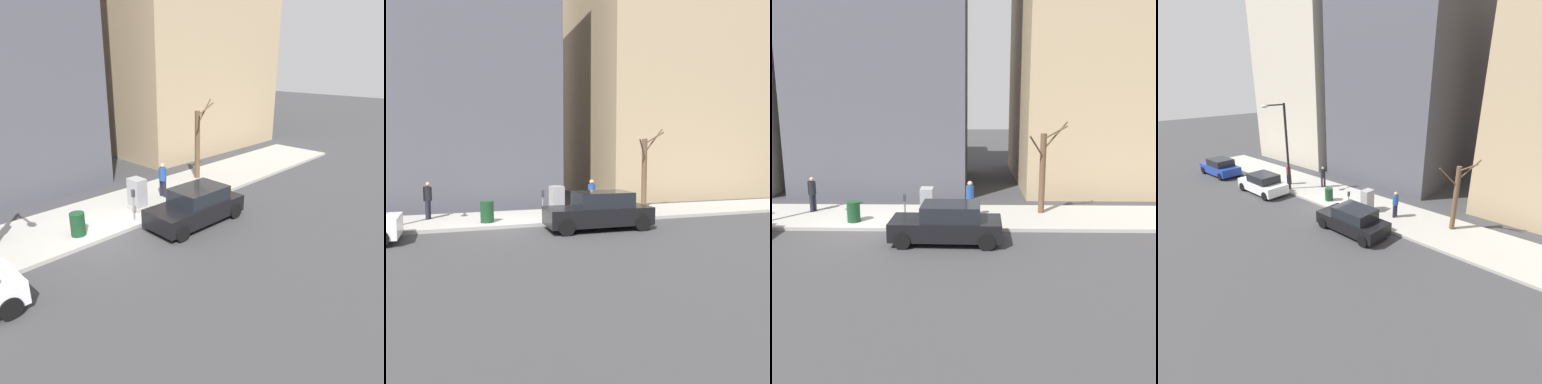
# 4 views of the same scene
# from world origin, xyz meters

# --- Properties ---
(ground_plane) EXTENTS (120.00, 120.00, 0.00)m
(ground_plane) POSITION_xyz_m (0.00, 0.00, 0.00)
(ground_plane) COLOR #38383A
(sidewalk) EXTENTS (4.00, 36.00, 0.15)m
(sidewalk) POSITION_xyz_m (2.00, 0.00, 0.07)
(sidewalk) COLOR #9E9B93
(sidewalk) RESTS_ON ground
(parked_car_black) EXTENTS (2.00, 4.24, 1.52)m
(parked_car_black) POSITION_xyz_m (-1.29, -3.41, 0.74)
(parked_car_black) COLOR black
(parked_car_black) RESTS_ON ground
(parked_car_white) EXTENTS (1.92, 4.20, 1.52)m
(parked_car_white) POSITION_xyz_m (-1.14, 5.95, 0.74)
(parked_car_white) COLOR white
(parked_car_white) RESTS_ON ground
(parked_car_blue) EXTENTS (2.03, 4.25, 1.52)m
(parked_car_blue) POSITION_xyz_m (-1.15, 12.88, 0.74)
(parked_car_blue) COLOR #1E389E
(parked_car_blue) RESTS_ON ground
(parking_meter) EXTENTS (0.14, 0.10, 1.35)m
(parking_meter) POSITION_xyz_m (0.45, -1.51, 0.98)
(parking_meter) COLOR slate
(parking_meter) RESTS_ON sidewalk
(utility_box) EXTENTS (0.83, 0.61, 1.43)m
(utility_box) POSITION_xyz_m (1.30, -2.37, 0.85)
(utility_box) COLOR #A8A399
(utility_box) RESTS_ON sidewalk
(streetlamp) EXTENTS (1.97, 0.32, 6.50)m
(streetlamp) POSITION_xyz_m (0.28, 4.85, 4.02)
(streetlamp) COLOR black
(streetlamp) RESTS_ON sidewalk
(bare_tree) EXTENTS (1.01, 1.83, 4.25)m
(bare_tree) POSITION_xyz_m (2.58, -7.60, 2.14)
(bare_tree) COLOR brown
(bare_tree) RESTS_ON sidewalk
(trash_bin) EXTENTS (0.56, 0.56, 0.90)m
(trash_bin) POSITION_xyz_m (0.90, 0.79, 0.60)
(trash_bin) COLOR #14381E
(trash_bin) RESTS_ON sidewalk
(pedestrian_near_meter) EXTENTS (0.40, 0.36, 1.66)m
(pedestrian_near_meter) POSITION_xyz_m (1.73, -4.25, 1.09)
(pedestrian_near_meter) COLOR #1E1E2D
(pedestrian_near_meter) RESTS_ON sidewalk
(pedestrian_midblock) EXTENTS (0.39, 0.36, 1.66)m
(pedestrian_midblock) POSITION_xyz_m (2.60, 3.20, 1.09)
(pedestrian_midblock) COLOR #1E1E2D
(pedestrian_midblock) RESTS_ON sidewalk
(pedestrian_far_corner) EXTENTS (0.40, 0.36, 1.66)m
(pedestrian_far_corner) POSITION_xyz_m (1.20, 5.79, 1.09)
(pedestrian_far_corner) COLOR #1E1E2D
(pedestrian_far_corner) RESTS_ON sidewalk
(office_block_center) EXTENTS (9.73, 9.73, 19.40)m
(office_block_center) POSITION_xyz_m (10.36, 0.91, 9.70)
(office_block_center) COLOR #4C4C56
(office_block_center) RESTS_ON ground
(office_tower_right) EXTENTS (9.77, 9.77, 25.53)m
(office_tower_right) POSITION_xyz_m (10.38, 11.82, 12.76)
(office_tower_right) COLOR #BCB29E
(office_tower_right) RESTS_ON ground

